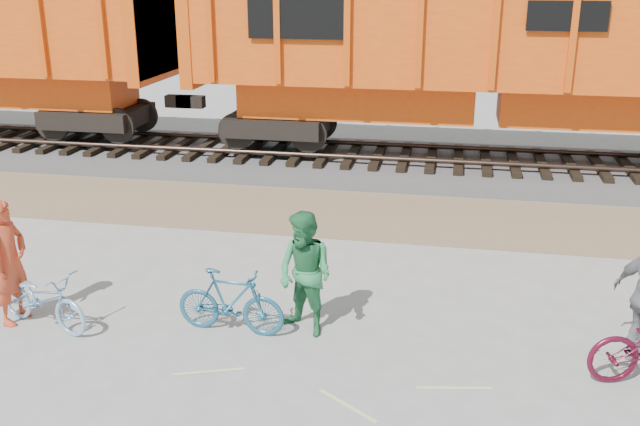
# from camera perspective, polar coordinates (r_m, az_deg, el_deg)

# --- Properties ---
(ground) EXTENTS (120.00, 120.00, 0.00)m
(ground) POSITION_cam_1_polar(r_m,az_deg,el_deg) (9.58, -1.49, -10.72)
(ground) COLOR #9E9E99
(ground) RESTS_ON ground
(gravel_strip) EXTENTS (120.00, 3.00, 0.02)m
(gravel_strip) POSITION_cam_1_polar(r_m,az_deg,el_deg) (14.54, 3.12, -0.07)
(gravel_strip) COLOR #866E53
(gravel_strip) RESTS_ON ground
(ballast_bed) EXTENTS (120.00, 4.00, 0.30)m
(ballast_bed) POSITION_cam_1_polar(r_m,az_deg,el_deg) (17.82, 4.68, 3.95)
(ballast_bed) COLOR slate
(ballast_bed) RESTS_ON ground
(track) EXTENTS (120.00, 2.60, 0.24)m
(track) POSITION_cam_1_polar(r_m,az_deg,el_deg) (17.74, 4.71, 4.96)
(track) COLOR black
(track) RESTS_ON ballast_bed
(hopper_car_center) EXTENTS (14.00, 3.13, 4.65)m
(hopper_car_center) POSITION_cam_1_polar(r_m,az_deg,el_deg) (17.23, 13.49, 12.66)
(hopper_car_center) COLOR black
(hopper_car_center) RESTS_ON track
(bicycle_blue) EXTENTS (1.71, 1.04, 0.85)m
(bicycle_blue) POSITION_cam_1_polar(r_m,az_deg,el_deg) (10.62, -21.33, -6.41)
(bicycle_blue) COLOR #87B6DD
(bicycle_blue) RESTS_ON ground
(bicycle_teal) EXTENTS (1.55, 0.53, 0.92)m
(bicycle_teal) POSITION_cam_1_polar(r_m,az_deg,el_deg) (9.82, -7.18, -7.05)
(bicycle_teal) COLOR #1F5A77
(bicycle_teal) RESTS_ON ground
(person_solo) EXTENTS (0.46, 0.68, 1.80)m
(person_solo) POSITION_cam_1_polar(r_m,az_deg,el_deg) (10.79, -23.62, -3.58)
(person_solo) COLOR #C84223
(person_solo) RESTS_ON ground
(person_man) EXTENTS (1.05, 0.97, 1.73)m
(person_man) POSITION_cam_1_polar(r_m,az_deg,el_deg) (9.59, -1.19, -4.91)
(person_man) COLOR #2A7744
(person_man) RESTS_ON ground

